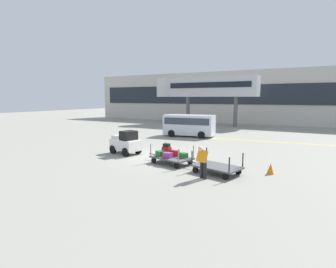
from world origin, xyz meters
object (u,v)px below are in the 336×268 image
(baggage_tug, at_px, (126,143))
(safety_cone_near, at_px, (270,169))
(baggage_cart_lead, at_px, (171,155))
(baggage_handler, at_px, (202,161))
(baggage_cart_middle, at_px, (217,167))
(shuttle_van, at_px, (189,124))
(safety_cone_far, at_px, (124,134))

(baggage_tug, height_order, safety_cone_near, baggage_tug)
(baggage_cart_lead, relative_size, safety_cone_near, 5.61)
(baggage_handler, distance_m, safety_cone_near, 3.62)
(baggage_cart_middle, distance_m, safety_cone_near, 2.65)
(shuttle_van, xyz_separation_m, safety_cone_near, (9.11, -10.05, -0.96))
(baggage_cart_middle, height_order, baggage_handler, baggage_handler)
(baggage_handler, xyz_separation_m, shuttle_van, (-6.47, 12.47, 0.37))
(baggage_tug, xyz_separation_m, baggage_cart_lead, (3.94, -0.89, -0.28))
(safety_cone_near, xyz_separation_m, safety_cone_far, (-14.46, 6.70, 0.00))
(baggage_tug, relative_size, shuttle_van, 0.46)
(baggage_cart_lead, bearing_deg, baggage_cart_middle, -13.97)
(safety_cone_far, bearing_deg, shuttle_van, 32.04)
(baggage_tug, distance_m, baggage_cart_lead, 4.05)
(baggage_cart_lead, xyz_separation_m, safety_cone_near, (5.38, 0.47, -0.20))
(safety_cone_near, bearing_deg, baggage_handler, -137.46)
(baggage_handler, relative_size, safety_cone_far, 2.84)
(safety_cone_near, bearing_deg, baggage_tug, 177.45)
(baggage_handler, bearing_deg, shuttle_van, 117.44)
(baggage_cart_middle, bearing_deg, shuttle_van, 120.92)
(baggage_cart_middle, relative_size, safety_cone_far, 5.61)
(baggage_tug, distance_m, shuttle_van, 9.65)
(baggage_tug, relative_size, baggage_handler, 1.47)
(baggage_cart_lead, bearing_deg, shuttle_van, 109.50)
(baggage_cart_middle, bearing_deg, baggage_tug, 166.74)
(baggage_handler, relative_size, safety_cone_near, 2.84)
(baggage_handler, height_order, safety_cone_far, baggage_handler)
(baggage_tug, height_order, shuttle_van, shuttle_van)
(safety_cone_far, bearing_deg, baggage_cart_lead, -38.31)
(baggage_cart_middle, bearing_deg, baggage_cart_lead, 166.03)
(baggage_cart_lead, xyz_separation_m, safety_cone_far, (-9.08, 7.17, -0.20))
(baggage_tug, xyz_separation_m, safety_cone_near, (9.32, -0.41, -0.48))
(baggage_tug, bearing_deg, safety_cone_near, -2.55)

